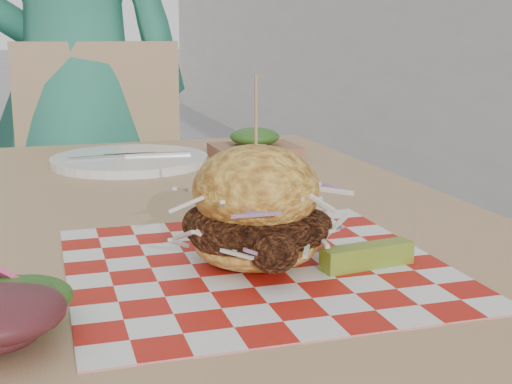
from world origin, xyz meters
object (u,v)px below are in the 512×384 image
patio_table (166,270)px  patio_chair (107,202)px  sandwich (256,214)px  diner (75,88)px

patio_table → patio_chair: size_ratio=1.26×
patio_chair → sandwich: size_ratio=5.13×
diner → sandwich: 1.33m
patio_table → patio_chair: (0.00, 0.91, -0.12)m
patio_table → patio_chair: bearing=89.8°
sandwich → patio_table: bearing=101.6°
patio_chair → sandwich: bearing=-85.6°
patio_table → patio_chair: 0.92m
diner → patio_chair: 0.33m
diner → patio_chair: bearing=120.0°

